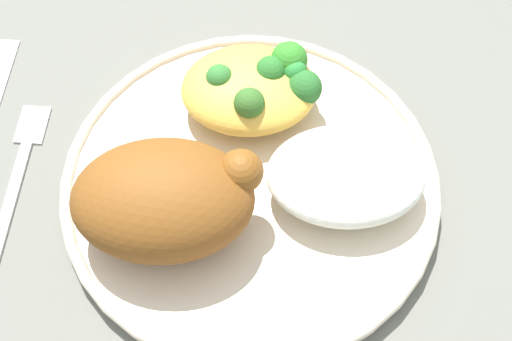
% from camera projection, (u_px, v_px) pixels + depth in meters
% --- Properties ---
extents(ground_plane, '(2.00, 2.00, 0.00)m').
position_uv_depth(ground_plane, '(256.00, 189.00, 0.50)').
color(ground_plane, slate).
extents(plate, '(0.27, 0.27, 0.02)m').
position_uv_depth(plate, '(256.00, 183.00, 0.49)').
color(plate, beige).
rests_on(plate, ground_plane).
extents(roasted_chicken, '(0.13, 0.09, 0.06)m').
position_uv_depth(roasted_chicken, '(172.00, 199.00, 0.44)').
color(roasted_chicken, brown).
rests_on(roasted_chicken, plate).
extents(rice_pile, '(0.11, 0.08, 0.03)m').
position_uv_depth(rice_pile, '(352.00, 175.00, 0.47)').
color(rice_pile, white).
rests_on(rice_pile, plate).
extents(mac_cheese_with_broccoli, '(0.10, 0.08, 0.04)m').
position_uv_depth(mac_cheese_with_broccoli, '(262.00, 86.00, 0.51)').
color(mac_cheese_with_broccoli, gold).
rests_on(mac_cheese_with_broccoli, plate).
extents(fork, '(0.03, 0.14, 0.01)m').
position_uv_depth(fork, '(23.00, 174.00, 0.51)').
color(fork, silver).
rests_on(fork, ground_plane).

